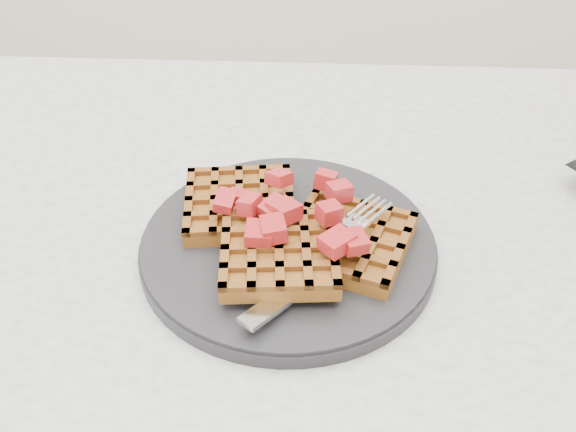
{
  "coord_description": "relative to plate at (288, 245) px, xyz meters",
  "views": [
    {
      "loc": [
        -0.03,
        -0.4,
        1.12
      ],
      "look_at": [
        -0.05,
        0.02,
        0.79
      ],
      "focal_mm": 40.0,
      "sensor_mm": 36.0,
      "label": 1
    }
  ],
  "objects": [
    {
      "name": "fork",
      "position": [
        0.03,
        -0.04,
        0.02
      ],
      "size": [
        0.13,
        0.16,
        0.02
      ],
      "primitive_type": null,
      "rotation": [
        0.0,
        0.0,
        -0.66
      ],
      "color": "silver",
      "rests_on": "plate"
    },
    {
      "name": "strawberry_pile",
      "position": [
        -0.0,
        0.0,
        0.05
      ],
      "size": [
        0.15,
        0.15,
        0.02
      ],
      "primitive_type": null,
      "color": "maroon",
      "rests_on": "waffles"
    },
    {
      "name": "waffles",
      "position": [
        0.0,
        -0.0,
        0.02
      ],
      "size": [
        0.21,
        0.18,
        0.03
      ],
      "color": "#93581F",
      "rests_on": "plate"
    },
    {
      "name": "plate",
      "position": [
        0.0,
        0.0,
        0.0
      ],
      "size": [
        0.25,
        0.25,
        0.02
      ],
      "primitive_type": "cylinder",
      "color": "black",
      "rests_on": "table"
    },
    {
      "name": "table",
      "position": [
        0.05,
        -0.02,
        -0.12
      ],
      "size": [
        1.2,
        0.8,
        0.75
      ],
      "color": "silver",
      "rests_on": "ground"
    }
  ]
}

